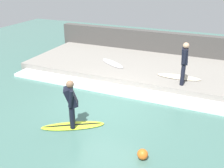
{
  "coord_description": "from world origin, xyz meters",
  "views": [
    {
      "loc": [
        -7.64,
        -3.51,
        4.63
      ],
      "look_at": [
        0.52,
        0.0,
        0.7
      ],
      "focal_mm": 42.0,
      "sensor_mm": 36.0,
      "label": 1
    }
  ],
  "objects_px": {
    "surfer_waiting_near": "(184,61)",
    "marker_buoy": "(143,154)",
    "surfboard_riding": "(73,126)",
    "surfboard_waiting_near": "(179,77)",
    "surfboard_spare": "(113,63)",
    "surfer_riding": "(71,101)"
  },
  "relations": [
    {
      "from": "surfboard_spare",
      "to": "marker_buoy",
      "type": "xyz_separation_m",
      "value": [
        -5.71,
        -3.31,
        -0.24
      ]
    },
    {
      "from": "surfer_riding",
      "to": "surfboard_waiting_near",
      "type": "distance_m",
      "value": 5.26
    },
    {
      "from": "surfer_waiting_near",
      "to": "marker_buoy",
      "type": "height_order",
      "value": "surfer_waiting_near"
    },
    {
      "from": "surfboard_spare",
      "to": "marker_buoy",
      "type": "height_order",
      "value": "surfboard_spare"
    },
    {
      "from": "surfboard_waiting_near",
      "to": "surfboard_spare",
      "type": "height_order",
      "value": "same"
    },
    {
      "from": "marker_buoy",
      "to": "surfboard_spare",
      "type": "bearing_deg",
      "value": 30.07
    },
    {
      "from": "marker_buoy",
      "to": "surfer_riding",
      "type": "bearing_deg",
      "value": 76.37
    },
    {
      "from": "surfboard_riding",
      "to": "surfer_waiting_near",
      "type": "relative_size",
      "value": 1.16
    },
    {
      "from": "surfboard_riding",
      "to": "surfer_waiting_near",
      "type": "distance_m",
      "value": 5.01
    },
    {
      "from": "surfer_waiting_near",
      "to": "marker_buoy",
      "type": "bearing_deg",
      "value": 177.39
    },
    {
      "from": "surfboard_spare",
      "to": "marker_buoy",
      "type": "relative_size",
      "value": 5.61
    },
    {
      "from": "surfboard_waiting_near",
      "to": "surfer_waiting_near",
      "type": "bearing_deg",
      "value": -158.89
    },
    {
      "from": "surfboard_riding",
      "to": "surfboard_waiting_near",
      "type": "xyz_separation_m",
      "value": [
        4.6,
        -2.48,
        0.36
      ]
    },
    {
      "from": "surfer_waiting_near",
      "to": "surfboard_spare",
      "type": "height_order",
      "value": "surfer_waiting_near"
    },
    {
      "from": "marker_buoy",
      "to": "surfboard_waiting_near",
      "type": "bearing_deg",
      "value": 0.17
    },
    {
      "from": "surfboard_waiting_near",
      "to": "surfboard_spare",
      "type": "bearing_deg",
      "value": 81.29
    },
    {
      "from": "surfer_riding",
      "to": "marker_buoy",
      "type": "xyz_separation_m",
      "value": [
        -0.61,
        -2.5,
        -0.77
      ]
    },
    {
      "from": "surfboard_spare",
      "to": "marker_buoy",
      "type": "distance_m",
      "value": 6.61
    },
    {
      "from": "surfer_waiting_near",
      "to": "surfboard_spare",
      "type": "bearing_deg",
      "value": 72.78
    },
    {
      "from": "surfer_riding",
      "to": "surfboard_riding",
      "type": "bearing_deg",
      "value": -90.0
    },
    {
      "from": "surfboard_riding",
      "to": "marker_buoy",
      "type": "relative_size",
      "value": 6.8
    },
    {
      "from": "surfer_waiting_near",
      "to": "surfboard_waiting_near",
      "type": "distance_m",
      "value": 1.12
    }
  ]
}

